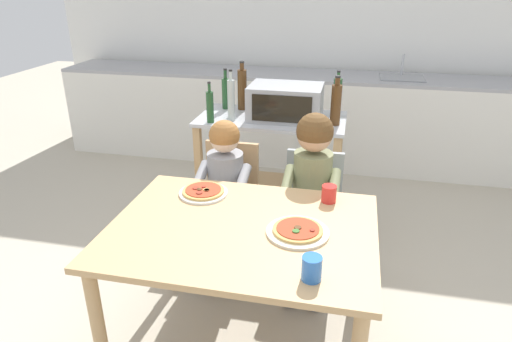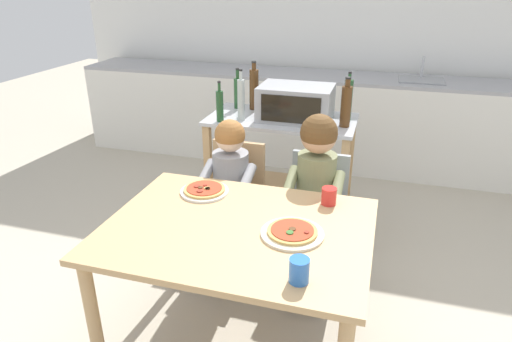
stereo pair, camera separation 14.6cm
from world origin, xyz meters
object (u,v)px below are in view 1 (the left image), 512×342
(pizza_plate_white, at_px, (203,192))
(drinking_cup_red, at_px, (329,194))
(toaster_oven, at_px, (286,102))
(child_in_grey_shirt, at_px, (223,182))
(bottle_clear_vinegar, at_px, (210,106))
(bottle_dark_olive_oil, at_px, (337,99))
(child_in_olive_shirt, at_px, (311,183))
(drinking_cup_blue, at_px, (312,268))
(kitchen_island_cart, at_px, (271,154))
(bottle_slim_sauce, at_px, (231,99))
(bottle_brown_beer, at_px, (226,93))
(bottle_squat_spirits, at_px, (242,89))
(bottle_tall_green_wine, at_px, (336,104))
(dining_table, at_px, (242,246))
(dining_chair_right, at_px, (311,209))
(dining_chair_left, at_px, (229,197))
(pizza_plate_cream, at_px, (298,231))

(pizza_plate_white, distance_m, drinking_cup_red, 0.65)
(toaster_oven, height_order, child_in_grey_shirt, toaster_oven)
(bottle_clear_vinegar, distance_m, bottle_dark_olive_oil, 0.88)
(child_in_olive_shirt, relative_size, drinking_cup_blue, 11.02)
(kitchen_island_cart, height_order, bottle_dark_olive_oil, bottle_dark_olive_oil)
(bottle_clear_vinegar, xyz_separation_m, bottle_slim_sauce, (0.13, 0.07, 0.04))
(kitchen_island_cart, distance_m, bottle_brown_beer, 0.58)
(bottle_squat_spirits, bearing_deg, bottle_tall_green_wine, -18.42)
(bottle_slim_sauce, xyz_separation_m, dining_table, (0.37, -1.20, -0.37))
(bottle_clear_vinegar, height_order, pizza_plate_white, bottle_clear_vinegar)
(dining_chair_right, distance_m, child_in_grey_shirt, 0.56)
(dining_chair_left, height_order, drinking_cup_red, drinking_cup_red)
(dining_chair_right, xyz_separation_m, drinking_cup_blue, (0.09, -1.02, 0.30))
(dining_chair_right, xyz_separation_m, child_in_olive_shirt, (0.00, -0.11, 0.23))
(bottle_brown_beer, relative_size, dining_chair_right, 0.37)
(bottle_squat_spirits, bearing_deg, toaster_oven, -25.88)
(toaster_oven, xyz_separation_m, bottle_slim_sauce, (-0.36, -0.12, 0.03))
(bottle_clear_vinegar, distance_m, dining_chair_left, 0.65)
(child_in_grey_shirt, distance_m, child_in_olive_shirt, 0.54)
(bottle_tall_green_wine, bearing_deg, bottle_brown_beer, 164.72)
(bottle_clear_vinegar, distance_m, child_in_olive_shirt, 0.96)
(bottle_squat_spirits, height_order, child_in_grey_shirt, bottle_squat_spirits)
(toaster_oven, distance_m, drinking_cup_blue, 1.68)
(dining_table, distance_m, pizza_plate_cream, 0.28)
(toaster_oven, relative_size, drinking_cup_blue, 5.11)
(bottle_tall_green_wine, bearing_deg, drinking_cup_blue, -89.56)
(toaster_oven, height_order, bottle_clear_vinegar, bottle_clear_vinegar)
(bottle_squat_spirits, bearing_deg, drinking_cup_blue, -68.37)
(pizza_plate_white, relative_size, pizza_plate_cream, 0.90)
(bottle_clear_vinegar, xyz_separation_m, dining_table, (0.50, -1.13, -0.33))
(kitchen_island_cart, xyz_separation_m, drinking_cup_blue, (0.46, -1.65, 0.22))
(pizza_plate_cream, bearing_deg, child_in_grey_shirt, 130.18)
(dining_chair_right, height_order, drinking_cup_blue, drinking_cup_blue)
(toaster_oven, bearing_deg, child_in_grey_shirt, -111.04)
(dining_chair_left, bearing_deg, dining_table, -69.82)
(child_in_grey_shirt, height_order, child_in_olive_shirt, child_in_olive_shirt)
(bottle_tall_green_wine, height_order, dining_table, bottle_tall_green_wine)
(dining_table, height_order, dining_chair_right, dining_chair_right)
(bottle_dark_olive_oil, distance_m, bottle_tall_green_wine, 0.13)
(pizza_plate_white, xyz_separation_m, drinking_cup_blue, (0.63, -0.59, 0.04))
(child_in_grey_shirt, bearing_deg, drinking_cup_blue, -56.47)
(kitchen_island_cart, xyz_separation_m, dining_chair_left, (-0.17, -0.58, -0.09))
(dining_chair_left, distance_m, child_in_olive_shirt, 0.60)
(toaster_oven, height_order, child_in_olive_shirt, child_in_olive_shirt)
(bottle_clear_vinegar, height_order, pizza_plate_cream, bottle_clear_vinegar)
(child_in_grey_shirt, bearing_deg, drinking_cup_red, -24.52)
(bottle_brown_beer, bearing_deg, dining_chair_right, -46.03)
(bottle_dark_olive_oil, distance_m, drinking_cup_blue, 1.71)
(bottle_clear_vinegar, bearing_deg, pizza_plate_cream, -56.04)
(bottle_squat_spirits, xyz_separation_m, dining_chair_left, (0.09, -0.74, -0.53))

